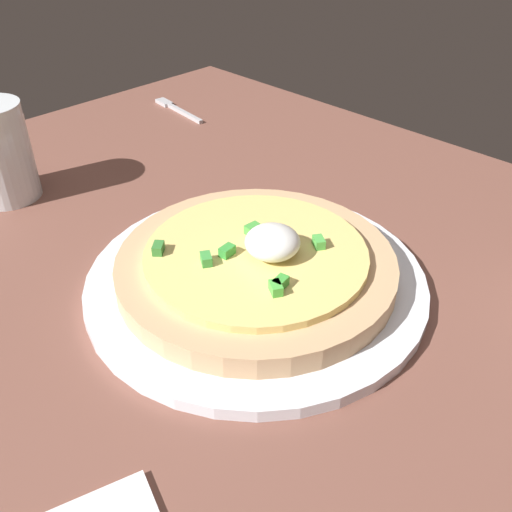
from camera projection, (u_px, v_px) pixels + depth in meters
dining_table at (200, 308)px, 46.98cm from camera, size 92.82×84.71×2.03cm
plate at (256, 280)px, 47.55cm from camera, size 28.48×28.48×1.06cm
pizza at (257, 263)px, 46.47cm from camera, size 23.16×23.16×5.00cm
fork at (175, 108)px, 80.47cm from camera, size 11.05×2.25×0.50cm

